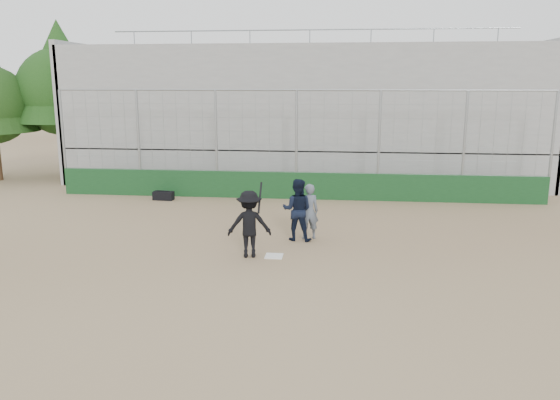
# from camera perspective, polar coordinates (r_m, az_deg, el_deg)

# --- Properties ---
(ground) EXTENTS (90.00, 90.00, 0.00)m
(ground) POSITION_cam_1_polar(r_m,az_deg,el_deg) (13.75, -0.63, -5.92)
(ground) COLOR brown
(ground) RESTS_ON ground
(home_plate) EXTENTS (0.44, 0.44, 0.02)m
(home_plate) POSITION_cam_1_polar(r_m,az_deg,el_deg) (13.75, -0.63, -5.88)
(home_plate) COLOR white
(home_plate) RESTS_ON ground
(backstop) EXTENTS (18.10, 0.25, 4.04)m
(backstop) POSITION_cam_1_polar(r_m,az_deg,el_deg) (20.31, 1.70, 2.81)
(backstop) COLOR #123919
(backstop) RESTS_ON ground
(bleachers) EXTENTS (20.25, 6.70, 6.98)m
(bleachers) POSITION_cam_1_polar(r_m,az_deg,el_deg) (25.01, 2.63, 9.11)
(bleachers) COLOR gray
(bleachers) RESTS_ON ground
(tree_left) EXTENTS (4.48, 4.48, 7.00)m
(tree_left) POSITION_cam_1_polar(r_m,az_deg,el_deg) (27.06, -21.94, 11.60)
(tree_left) COLOR #322312
(tree_left) RESTS_ON ground
(batter_at_plate) EXTENTS (1.17, 0.83, 1.84)m
(batter_at_plate) POSITION_cam_1_polar(r_m,az_deg,el_deg) (13.55, -3.22, -2.51)
(batter_at_plate) COLOR black
(batter_at_plate) RESTS_ON ground
(catcher_crouched) EXTENTS (0.92, 0.76, 1.16)m
(catcher_crouched) POSITION_cam_1_polar(r_m,az_deg,el_deg) (14.97, 1.80, -2.11)
(catcher_crouched) COLOR black
(catcher_crouched) RESTS_ON ground
(umpire) EXTENTS (0.65, 0.51, 1.40)m
(umpire) POSITION_cam_1_polar(r_m,az_deg,el_deg) (15.13, 3.01, -1.49)
(umpire) COLOR slate
(umpire) RESTS_ON ground
(equipment_bag) EXTENTS (0.77, 0.38, 0.36)m
(equipment_bag) POSITION_cam_1_polar(r_m,az_deg,el_deg) (20.65, -12.09, 0.45)
(equipment_bag) COLOR black
(equipment_bag) RESTS_ON ground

